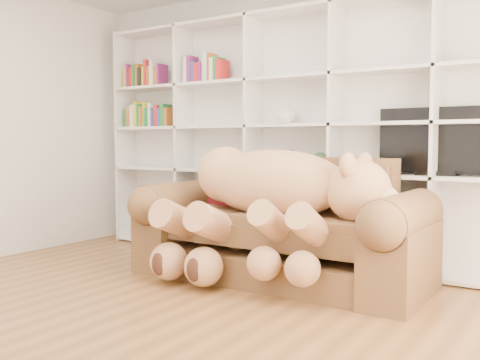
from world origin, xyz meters
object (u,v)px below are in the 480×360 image
Objects in this scene: gift_box at (385,293)px; tv at (438,142)px; teddy_bear at (269,196)px; sofa at (281,233)px.

gift_box is 0.30× the size of tv.
tv reaches higher than teddy_bear.
tv is at bearing 43.21° from teddy_bear.
gift_box is at bearing -5.26° from teddy_bear.
gift_box is (1.00, -0.34, -0.27)m from sofa.
gift_box is (1.00, -0.14, -0.59)m from teddy_bear.
teddy_bear is at bearing -139.56° from tv.
teddy_bear is 1.17m from gift_box.
tv is at bearing 85.51° from gift_box.
teddy_bear is 6.56× the size of gift_box.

